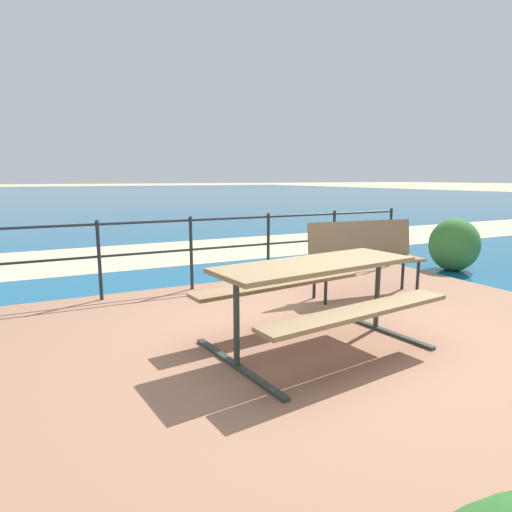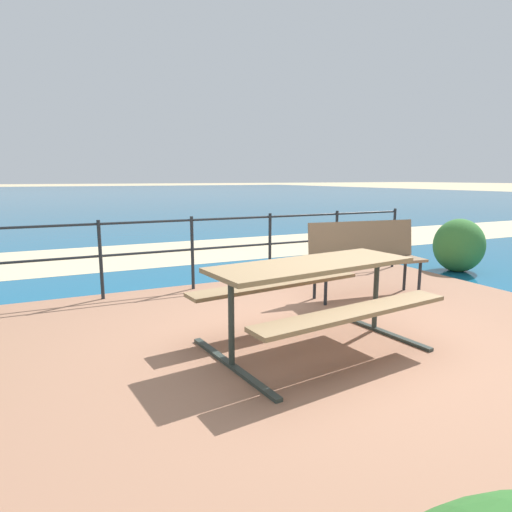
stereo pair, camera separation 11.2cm
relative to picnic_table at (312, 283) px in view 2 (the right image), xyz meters
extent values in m
plane|color=tan|center=(0.24, 0.09, -0.65)|extent=(240.00, 240.00, 0.00)
cube|color=#996B51|center=(0.24, 0.09, -0.62)|extent=(6.40, 5.20, 0.06)
cube|color=#145B84|center=(0.24, 40.09, -0.65)|extent=(90.00, 90.00, 0.01)
cube|color=beige|center=(0.24, 5.78, -0.65)|extent=(54.00, 3.00, 0.01)
cube|color=#8C704C|center=(0.00, 0.00, 0.16)|extent=(1.94, 0.87, 0.04)
cube|color=#8C704C|center=(0.07, -0.53, -0.12)|extent=(1.89, 0.49, 0.04)
cube|color=#8C704C|center=(-0.07, 0.53, -0.12)|extent=(1.89, 0.49, 0.04)
cylinder|color=#2D3833|center=(-0.81, -0.10, -0.21)|extent=(0.06, 0.06, 0.76)
cube|color=#2D3833|center=(-0.81, -0.10, -0.58)|extent=(0.22, 1.32, 0.03)
cylinder|color=#2D3833|center=(0.81, 0.10, -0.21)|extent=(0.06, 0.06, 0.76)
cube|color=#2D3833|center=(0.81, 0.10, -0.58)|extent=(0.22, 1.32, 0.03)
cube|color=#7A6047|center=(1.54, 1.10, -0.13)|extent=(1.54, 0.58, 0.04)
cube|color=#7A6047|center=(1.57, 1.28, 0.13)|extent=(1.50, 0.26, 0.48)
cylinder|color=#1E2328|center=(0.86, 1.03, -0.36)|extent=(0.04, 0.04, 0.46)
cylinder|color=#1E2328|center=(0.90, 1.33, -0.36)|extent=(0.04, 0.04, 0.46)
cylinder|color=#1E2328|center=(2.19, 0.87, -0.36)|extent=(0.04, 0.04, 0.46)
cylinder|color=#1E2328|center=(2.23, 1.17, -0.36)|extent=(0.04, 0.04, 0.46)
cylinder|color=#1E2328|center=(-1.53, 2.46, -0.09)|extent=(0.04, 0.04, 1.00)
cylinder|color=#1E2328|center=(-0.35, 2.46, -0.09)|extent=(0.04, 0.04, 1.00)
cylinder|color=#1E2328|center=(0.83, 2.46, -0.09)|extent=(0.04, 0.04, 1.00)
cylinder|color=#1E2328|center=(2.01, 2.46, -0.09)|extent=(0.04, 0.04, 1.00)
cylinder|color=#1E2328|center=(3.19, 2.46, -0.09)|extent=(0.04, 0.04, 1.00)
cylinder|color=#1E2328|center=(0.24, 2.46, 0.35)|extent=(5.90, 0.03, 0.03)
cylinder|color=#1E2328|center=(0.24, 2.46, -0.04)|extent=(5.90, 0.03, 0.03)
ellipsoid|color=#387533|center=(4.11, 1.90, -0.21)|extent=(0.82, 0.82, 0.89)
camera|label=1|loc=(-2.13, -3.10, 0.91)|focal=30.40mm
camera|label=2|loc=(-2.03, -3.15, 0.91)|focal=30.40mm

